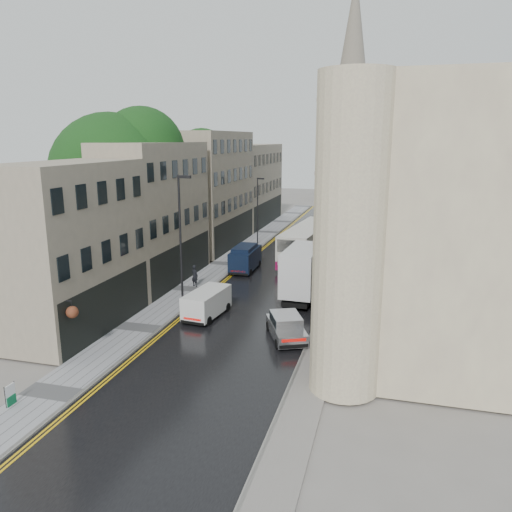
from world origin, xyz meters
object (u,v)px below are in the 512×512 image
at_px(cream_bus, 285,249).
at_px(pedestrian, 195,276).
at_px(silver_hatchback, 278,336).
at_px(lamp_post_far, 257,211).
at_px(white_van, 185,309).
at_px(white_lorry, 285,277).
at_px(navy_van, 231,261).
at_px(tree_near, 114,197).
at_px(estate_sign, 10,395).
at_px(tree_far, 183,190).
at_px(lamp_post_near, 181,241).

distance_m(cream_bus, pedestrian, 9.95).
xyz_separation_m(silver_hatchback, pedestrian, (-8.84, 9.74, 0.22)).
bearing_deg(lamp_post_far, white_van, -78.36).
xyz_separation_m(silver_hatchback, white_van, (-6.54, 2.49, 0.18)).
height_order(cream_bus, white_lorry, white_lorry).
relative_size(cream_bus, pedestrian, 7.02).
height_order(navy_van, lamp_post_far, lamp_post_far).
relative_size(tree_near, silver_hatchback, 3.54).
bearing_deg(estate_sign, pedestrian, 88.15).
xyz_separation_m(tree_near, white_lorry, (14.30, -2.06, -4.98)).
height_order(cream_bus, silver_hatchback, cream_bus).
bearing_deg(silver_hatchback, white_lorry, 74.94).
relative_size(tree_far, pedestrian, 7.29).
distance_m(cream_bus, white_van, 15.86).
height_order(white_van, estate_sign, white_van).
bearing_deg(white_lorry, lamp_post_far, 112.53).
bearing_deg(cream_bus, lamp_post_far, 124.85).
bearing_deg(tree_near, estate_sign, -73.21).
relative_size(tree_far, estate_sign, 13.23).
bearing_deg(lamp_post_far, navy_van, -78.05).
relative_size(white_lorry, white_van, 1.84).
bearing_deg(white_van, tree_far, 119.55).
height_order(navy_van, pedestrian, navy_van).
bearing_deg(lamp_post_far, tree_far, -143.57).
bearing_deg(lamp_post_near, white_van, -55.82).
bearing_deg(navy_van, pedestrian, -109.84).
distance_m(white_van, navy_van, 11.70).
height_order(cream_bus, estate_sign, cream_bus).
xyz_separation_m(pedestrian, lamp_post_far, (0.57, 16.86, 2.72)).
xyz_separation_m(cream_bus, pedestrian, (-5.49, -8.27, -0.68)).
height_order(tree_far, white_van, tree_far).
bearing_deg(estate_sign, tree_far, 100.76).
distance_m(cream_bus, lamp_post_far, 10.11).
xyz_separation_m(tree_far, lamp_post_far, (6.94, 3.83, -2.53)).
xyz_separation_m(silver_hatchback, lamp_post_near, (-8.09, 5.59, 3.81)).
bearing_deg(white_van, lamp_post_near, 122.93).
distance_m(silver_hatchback, lamp_post_far, 28.01).
xyz_separation_m(navy_van, estate_sign, (-2.52, -23.22, -0.60)).
distance_m(navy_van, pedestrian, 4.68).
xyz_separation_m(tree_far, white_van, (8.67, -20.28, -5.30)).
bearing_deg(white_van, white_lorry, 50.87).
xyz_separation_m(lamp_post_far, estate_sign, (-1.56, -35.66, -3.11)).
xyz_separation_m(tree_near, pedestrian, (6.67, -0.03, -5.97)).
xyz_separation_m(white_van, estate_sign, (-3.29, -11.55, -0.34)).
distance_m(white_van, lamp_post_far, 24.33).
bearing_deg(white_lorry, tree_far, 134.95).
relative_size(lamp_post_near, lamp_post_far, 1.24).
height_order(silver_hatchback, estate_sign, silver_hatchback).
distance_m(cream_bus, silver_hatchback, 18.34).
relative_size(white_van, pedestrian, 2.36).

